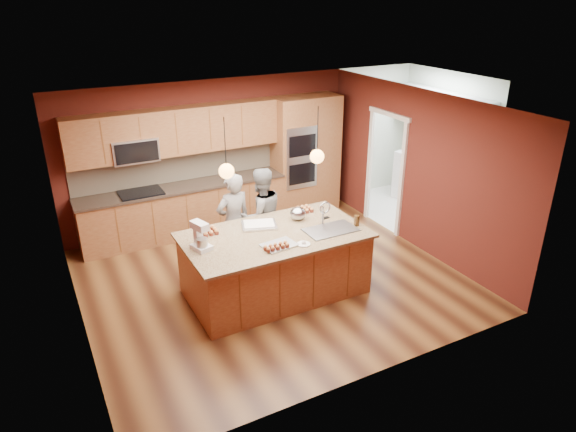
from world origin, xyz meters
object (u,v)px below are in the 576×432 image
island (276,263)px  person_left (234,222)px  mixing_bowl (298,214)px  stand_mixer (200,238)px  person_right (261,216)px

island → person_left: size_ratio=1.62×
island → mixing_bowl: island is taller
stand_mixer → mixing_bowl: stand_mixer is taller
person_right → stand_mixer: bearing=31.7°
island → person_right: bearing=77.1°
island → person_right: person_right is taller
stand_mixer → person_right: bearing=18.1°
person_right → stand_mixer: person_right is taller
person_right → person_left: bearing=-3.5°
island → person_left: (-0.25, 0.98, 0.31)m
person_left → mixing_bowl: person_left is taller
island → stand_mixer: size_ratio=6.72×
stand_mixer → person_left: bearing=30.7°
person_right → stand_mixer: (-1.31, -0.92, 0.32)m
island → person_left: 1.06m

